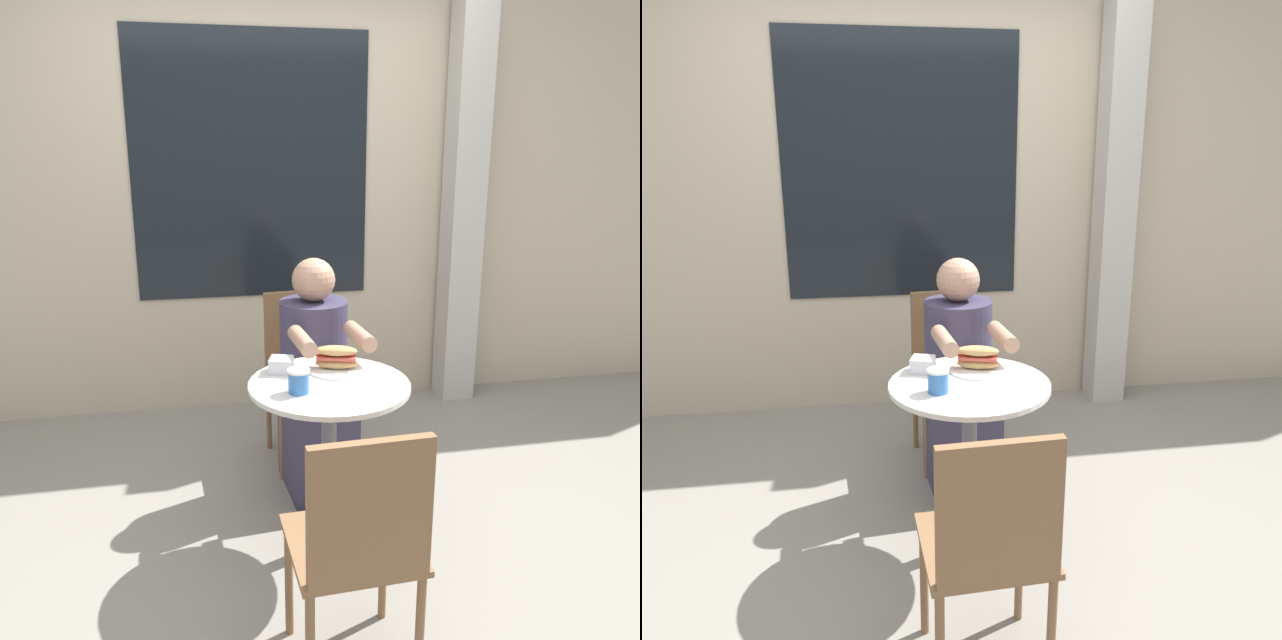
% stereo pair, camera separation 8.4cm
% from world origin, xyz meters
% --- Properties ---
extents(ground_plane, '(8.00, 8.00, 0.00)m').
position_xyz_m(ground_plane, '(0.00, 0.00, 0.00)').
color(ground_plane, gray).
extents(storefront_wall, '(8.00, 0.09, 2.80)m').
position_xyz_m(storefront_wall, '(-0.00, 1.58, 1.40)').
color(storefront_wall, '#B7A88E').
rests_on(storefront_wall, ground_plane).
extents(lattice_pillar, '(0.21, 0.21, 2.40)m').
position_xyz_m(lattice_pillar, '(1.14, 1.42, 1.20)').
color(lattice_pillar, '#B2ADA3').
rests_on(lattice_pillar, ground_plane).
extents(cafe_table, '(0.63, 0.63, 0.72)m').
position_xyz_m(cafe_table, '(0.00, 0.00, 0.52)').
color(cafe_table, beige).
rests_on(cafe_table, ground_plane).
extents(diner_chair, '(0.41, 0.41, 0.87)m').
position_xyz_m(diner_chair, '(0.03, 0.83, 0.52)').
color(diner_chair, brown).
rests_on(diner_chair, ground_plane).
extents(seated_diner, '(0.35, 0.58, 1.11)m').
position_xyz_m(seated_diner, '(0.04, 0.49, 0.49)').
color(seated_diner, '#38334C').
rests_on(seated_diner, ground_plane).
extents(empty_chair_across, '(0.39, 0.39, 0.87)m').
position_xyz_m(empty_chair_across, '(-0.06, -0.70, 0.52)').
color(empty_chair_across, brown).
rests_on(empty_chair_across, ground_plane).
extents(sandwich_on_plate, '(0.24, 0.24, 0.10)m').
position_xyz_m(sandwich_on_plate, '(0.06, 0.13, 0.76)').
color(sandwich_on_plate, white).
rests_on(sandwich_on_plate, cafe_table).
extents(drink_cup, '(0.08, 0.08, 0.09)m').
position_xyz_m(drink_cup, '(-0.13, -0.07, 0.77)').
color(drink_cup, '#336BB7').
rests_on(drink_cup, cafe_table).
extents(napkin_box, '(0.11, 0.11, 0.06)m').
position_xyz_m(napkin_box, '(-0.17, 0.15, 0.75)').
color(napkin_box, silver).
rests_on(napkin_box, cafe_table).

